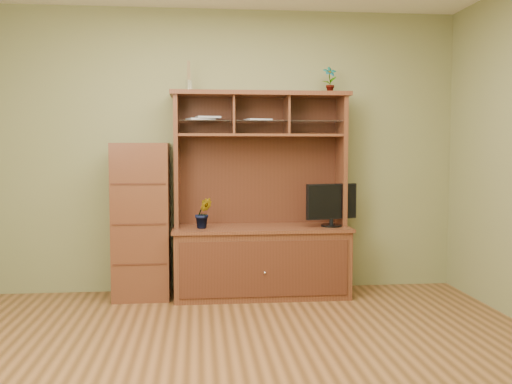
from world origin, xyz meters
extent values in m
cube|color=#553518|center=(0.00, 0.00, -0.01)|extent=(4.50, 4.00, 0.02)
cube|color=olive|center=(0.00, 2.01, 1.35)|extent=(4.50, 0.02, 2.70)
cube|color=olive|center=(0.00, -2.01, 1.35)|extent=(4.50, 0.02, 2.70)
cube|color=#472314|center=(0.31, 1.71, 0.31)|extent=(1.60, 0.55, 0.62)
cube|color=#3D1D10|center=(0.31, 1.42, 0.31)|extent=(1.50, 0.01, 0.50)
sphere|color=silver|center=(0.31, 1.41, 0.28)|extent=(0.02, 0.02, 0.02)
cube|color=#472314|center=(0.31, 1.71, 0.64)|extent=(1.64, 0.59, 0.03)
cube|color=#472314|center=(-0.47, 1.80, 1.27)|extent=(0.04, 0.35, 1.25)
cube|color=#472314|center=(1.09, 1.80, 1.27)|extent=(0.04, 0.35, 1.25)
cube|color=#3D1D10|center=(0.31, 1.97, 1.27)|extent=(1.52, 0.02, 1.25)
cube|color=#472314|center=(0.31, 1.80, 1.88)|extent=(1.66, 0.40, 0.04)
cube|color=#472314|center=(0.31, 1.80, 1.50)|extent=(1.52, 0.32, 0.02)
cube|color=#472314|center=(0.05, 1.80, 1.69)|extent=(0.02, 0.31, 0.35)
cube|color=#472314|center=(0.56, 1.80, 1.69)|extent=(0.02, 0.31, 0.35)
cube|color=silver|center=(0.31, 1.79, 1.63)|extent=(1.50, 0.27, 0.01)
cylinder|color=black|center=(0.96, 1.65, 0.66)|extent=(0.19, 0.19, 0.02)
cylinder|color=black|center=(0.96, 1.65, 0.70)|extent=(0.04, 0.04, 0.06)
cube|color=black|center=(0.96, 1.65, 0.88)|extent=(0.49, 0.17, 0.33)
imported|color=#26511B|center=(-0.23, 1.65, 0.79)|extent=(0.17, 0.14, 0.28)
imported|color=#2B5C20|center=(0.97, 1.80, 2.03)|extent=(0.14, 0.10, 0.25)
cylinder|color=silver|center=(-0.35, 1.80, 1.95)|extent=(0.06, 0.06, 0.10)
cylinder|color=#926D49|center=(-0.35, 1.80, 2.09)|extent=(0.04, 0.04, 0.18)
cube|color=#A1A1A5|center=(-0.25, 1.80, 1.64)|extent=(0.28, 0.24, 0.02)
cube|color=#A1A1A5|center=(-0.18, 1.80, 1.66)|extent=(0.24, 0.20, 0.02)
cube|color=#A1A1A5|center=(0.28, 1.80, 1.64)|extent=(0.26, 0.23, 0.02)
cube|color=#472314|center=(-0.79, 1.75, 0.71)|extent=(0.51, 0.46, 1.42)
cube|color=#3D1D10|center=(-0.79, 1.52, 0.36)|extent=(0.47, 0.01, 0.02)
cube|color=#3D1D10|center=(-0.79, 1.52, 0.71)|extent=(0.47, 0.01, 0.01)
cube|color=#3D1D10|center=(-0.79, 1.52, 1.07)|extent=(0.47, 0.01, 0.02)
camera|label=1|loc=(-0.28, -3.53, 1.37)|focal=40.00mm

